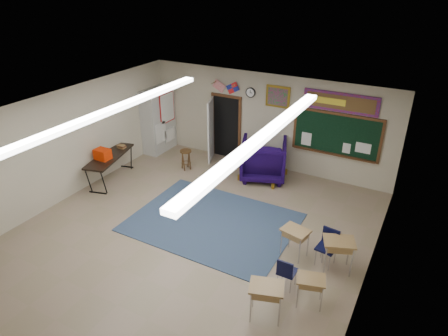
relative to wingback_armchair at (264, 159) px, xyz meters
The scene contains 25 objects.
floor 3.74m from the wingback_armchair, 94.95° to the right, with size 9.00×9.00×0.00m, color #84705B.
back_wall 1.25m from the wingback_armchair, 111.06° to the left, with size 8.00×0.04×3.00m, color #BEB09A.
front_wall 8.23m from the wingback_armchair, 92.23° to the right, with size 8.00×0.04×3.00m, color #BEB09A.
left_wall 5.74m from the wingback_armchair, 139.62° to the right, with size 0.04×9.00×3.00m, color #BEB09A.
right_wall 5.28m from the wingback_armchair, 44.93° to the right, with size 0.04×9.00×3.00m, color #BEB09A.
ceiling 4.39m from the wingback_armchair, 94.95° to the right, with size 8.00×9.00×0.04m, color silver.
area_rug 2.94m from the wingback_armchair, 92.36° to the right, with size 4.00×3.00×0.02m, color #2D4155.
fluorescent_strips 4.36m from the wingback_armchair, 94.95° to the right, with size 3.86×6.00×0.10m, color white, non-canonical shape.
doorway 1.99m from the wingback_armchair, 159.56° to the left, with size 1.10×0.89×2.16m.
chalkboard 2.21m from the wingback_armchair, 22.75° to the left, with size 2.55×0.14×1.30m.
bulletin_board 2.75m from the wingback_armchair, 22.86° to the left, with size 2.10×0.05×0.55m.
framed_art_print 1.91m from the wingback_armchair, 87.72° to the left, with size 0.75×0.05×0.65m.
wall_clock 2.10m from the wingback_armchair, 137.59° to the left, with size 0.32×0.05×0.32m.
wall_flags 2.65m from the wingback_armchair, 155.94° to the left, with size 1.16×0.06×0.70m, color red, non-canonical shape.
storage_cabinet 4.06m from the wingback_armchair, behind, with size 0.59×1.25×2.20m.
wingback_armchair is the anchor object (origin of this frame).
student_chair_reading 0.64m from the wingback_armchair, 144.34° to the left, with size 0.39×0.39×0.79m, color black, non-canonical shape.
student_chair_desk_a 4.74m from the wingback_armchair, 60.46° to the right, with size 0.37×0.37×0.74m, color black, non-canonical shape.
student_chair_desk_b 4.18m from the wingback_armchair, 47.41° to the right, with size 0.42×0.42×0.83m, color black, non-canonical shape.
student_desk_front_left 3.78m from the wingback_armchair, 55.64° to the right, with size 0.66×0.55×0.69m.
student_desk_front_right 4.39m from the wingback_armchair, 45.51° to the right, with size 0.77×0.68×0.76m.
student_desk_back_left 5.53m from the wingback_armchair, 65.71° to the right, with size 0.73×0.63×0.74m.
student_desk_back_right 5.22m from the wingback_armchair, 56.49° to the right, with size 0.62×0.53×0.63m.
folding_table 4.61m from the wingback_armchair, 149.12° to the right, with size 1.13×2.05×1.11m.
wooden_stool 2.48m from the wingback_armchair, 164.26° to the right, with size 0.37×0.37×0.65m.
Camera 1 is at (4.52, -6.44, 5.78)m, focal length 32.00 mm.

